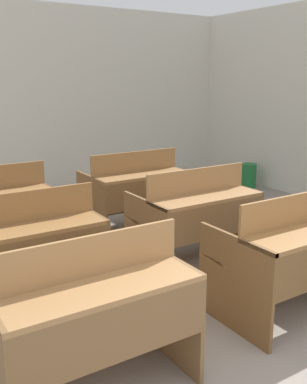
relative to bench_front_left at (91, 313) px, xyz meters
The scene contains 7 objects.
wall_back 4.60m from the bench_front_left, 77.93° to the left, with size 6.99×0.06×2.72m.
bench_front_left is the anchor object (origin of this frame).
bench_front_right 1.59m from the bench_front_left, ahead, with size 1.07×0.72×0.90m.
bench_second_left 1.11m from the bench_front_left, 90.19° to the left, with size 1.07×0.72×0.90m.
bench_second_right 1.92m from the bench_front_left, 35.09° to the left, with size 1.07×0.72×0.90m.
bench_third_right 2.72m from the bench_front_left, 54.71° to the left, with size 1.07×0.72×0.90m.
wastepaper_bin 5.11m from the bench_front_left, 36.35° to the left, with size 0.25×0.25×0.38m.
Camera 1 is at (-1.83, -0.60, 1.69)m, focal length 42.00 mm.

